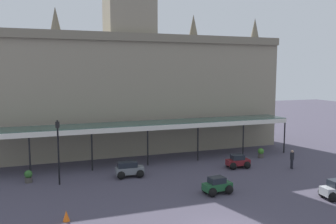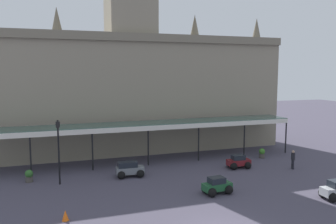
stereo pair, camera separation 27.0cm
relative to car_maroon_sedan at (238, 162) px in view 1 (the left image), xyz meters
name	(u,v)px [view 1 (the left image)]	position (x,y,z in m)	size (l,w,h in m)	color
station_building	(130,85)	(-7.32, 10.27, 6.60)	(32.89, 6.50, 21.84)	gray
entrance_canopy	(144,125)	(-7.32, 4.80, 3.07)	(30.18, 3.26, 3.73)	#38564C
car_maroon_sedan	(238,162)	(0.00, 0.00, 0.00)	(2.12, 1.63, 1.19)	maroon
car_green_sedan	(217,186)	(-4.79, -5.24, 0.00)	(2.12, 1.64, 1.19)	#1E512D
car_grey_estate	(129,170)	(-9.74, 0.61, 0.06)	(2.29, 1.62, 1.27)	slate
pedestrian_near_entrance	(292,159)	(4.37, -1.81, 0.41)	(0.34, 0.38, 1.67)	black
victorian_lamppost	(58,145)	(-15.18, 0.47, 2.57)	(0.30, 0.30, 4.96)	black
traffic_cone	(66,216)	(-15.08, -6.43, -0.19)	(0.40, 0.40, 0.62)	orange
planter_near_kerb	(28,176)	(-17.42, 1.82, -0.01)	(0.60, 0.60, 0.96)	#47423D
planter_by_canopy	(261,153)	(4.07, 2.43, -0.01)	(0.60, 0.60, 0.96)	#47423D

